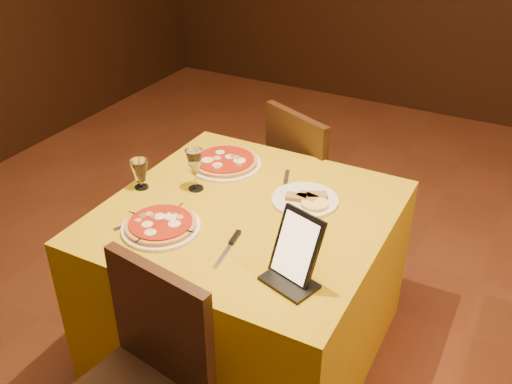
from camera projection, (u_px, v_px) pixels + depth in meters
The scene contains 11 objects.
main_table at pixel (248, 282), 2.48m from camera, with size 1.10×1.10×0.75m, color #BC980C.
chair_main_far at pixel (320, 184), 3.05m from camera, with size 0.42×0.42×0.91m, color black, non-canonical shape.
pizza_near at pixel (161, 226), 2.16m from camera, with size 0.30×0.30×0.03m.
pizza_far at pixel (225, 163), 2.60m from camera, with size 0.33×0.33×0.03m.
cutlet_dish at pixel (305, 199), 2.33m from camera, with size 0.28×0.28×0.03m.
wine_glass at pixel (195, 170), 2.38m from camera, with size 0.07×0.07×0.19m, color tan, non-canonical shape.
water_glass at pixel (140, 174), 2.40m from camera, with size 0.06×0.06×0.13m, color silver, non-canonical shape.
tablet at pixel (297, 247), 1.87m from camera, with size 0.17×0.01×0.24m, color black.
knife at pixel (226, 252), 2.04m from camera, with size 0.20×0.02×0.01m, color #B0B0B7.
fork_near at pixel (135, 222), 2.20m from camera, with size 0.17×0.02×0.01m, color #ACADB3.
fork_far at pixel (286, 180), 2.49m from camera, with size 0.17×0.02×0.01m, color silver.
Camera 1 is at (0.42, -1.35, 1.99)m, focal length 40.00 mm.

